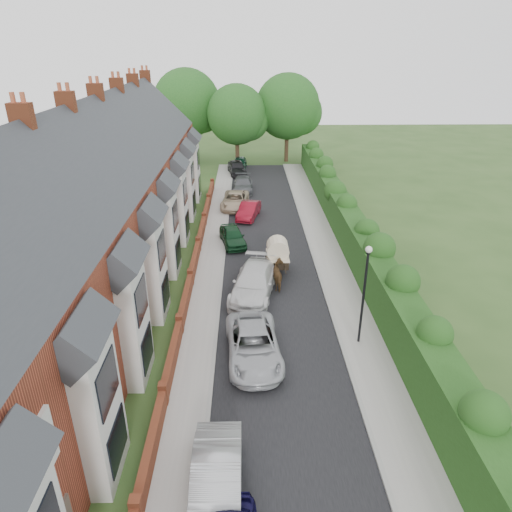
{
  "coord_description": "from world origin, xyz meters",
  "views": [
    {
      "loc": [
        -1.98,
        -14.2,
        13.21
      ],
      "look_at": [
        -1.46,
        9.44,
        2.2
      ],
      "focal_mm": 32.0,
      "sensor_mm": 36.0,
      "label": 1
    }
  ],
  "objects_px": {
    "car_silver_a": "(216,482)",
    "car_grey": "(243,185)",
    "lamppost": "(365,284)",
    "car_green": "(233,236)",
    "car_red": "(249,210)",
    "car_black": "(237,168)",
    "car_silver_b": "(254,345)",
    "horse": "(280,275)",
    "horse_cart": "(278,253)",
    "car_beige": "(235,200)",
    "car_white": "(254,283)"
  },
  "relations": [
    {
      "from": "car_white",
      "to": "horse",
      "type": "distance_m",
      "value": 1.81
    },
    {
      "from": "car_white",
      "to": "car_black",
      "type": "relative_size",
      "value": 1.23
    },
    {
      "from": "car_silver_b",
      "to": "car_green",
      "type": "relative_size",
      "value": 1.35
    },
    {
      "from": "car_red",
      "to": "car_black",
      "type": "height_order",
      "value": "car_black"
    },
    {
      "from": "car_silver_b",
      "to": "car_red",
      "type": "relative_size",
      "value": 1.31
    },
    {
      "from": "car_silver_a",
      "to": "car_black",
      "type": "distance_m",
      "value": 40.06
    },
    {
      "from": "car_green",
      "to": "car_silver_b",
      "type": "bearing_deg",
      "value": -96.89
    },
    {
      "from": "car_silver_a",
      "to": "car_green",
      "type": "bearing_deg",
      "value": 89.59
    },
    {
      "from": "car_red",
      "to": "horse",
      "type": "distance_m",
      "value": 12.15
    },
    {
      "from": "horse_cart",
      "to": "car_white",
      "type": "bearing_deg",
      "value": -118.1
    },
    {
      "from": "lamppost",
      "to": "car_green",
      "type": "relative_size",
      "value": 1.35
    },
    {
      "from": "car_silver_a",
      "to": "car_silver_b",
      "type": "distance_m",
      "value": 7.29
    },
    {
      "from": "car_red",
      "to": "car_beige",
      "type": "xyz_separation_m",
      "value": [
        -1.19,
        2.68,
        0.02
      ]
    },
    {
      "from": "car_grey",
      "to": "car_beige",
      "type": "bearing_deg",
      "value": -97.71
    },
    {
      "from": "lamppost",
      "to": "car_black",
      "type": "distance_m",
      "value": 32.59
    },
    {
      "from": "car_red",
      "to": "car_grey",
      "type": "xyz_separation_m",
      "value": [
        -0.51,
        7.6,
        0.02
      ]
    },
    {
      "from": "car_white",
      "to": "car_beige",
      "type": "distance_m",
      "value": 15.69
    },
    {
      "from": "car_beige",
      "to": "horse",
      "type": "bearing_deg",
      "value": -73.94
    },
    {
      "from": "car_silver_a",
      "to": "car_silver_b",
      "type": "xyz_separation_m",
      "value": [
        1.29,
        7.18,
        -0.03
      ]
    },
    {
      "from": "car_green",
      "to": "car_grey",
      "type": "relative_size",
      "value": 0.83
    },
    {
      "from": "lamppost",
      "to": "car_beige",
      "type": "height_order",
      "value": "lamppost"
    },
    {
      "from": "car_beige",
      "to": "car_black",
      "type": "xyz_separation_m",
      "value": [
        -0.02,
        11.37,
        0.09
      ]
    },
    {
      "from": "car_grey",
      "to": "car_silver_a",
      "type": "bearing_deg",
      "value": -91.0
    },
    {
      "from": "car_silver_b",
      "to": "horse",
      "type": "xyz_separation_m",
      "value": [
        1.66,
        6.8,
        0.06
      ]
    },
    {
      "from": "lamppost",
      "to": "car_green",
      "type": "distance_m",
      "value": 14.03
    },
    {
      "from": "car_red",
      "to": "horse",
      "type": "height_order",
      "value": "horse"
    },
    {
      "from": "car_green",
      "to": "car_white",
      "type": "bearing_deg",
      "value": -91.67
    },
    {
      "from": "car_red",
      "to": "horse_cart",
      "type": "relative_size",
      "value": 1.23
    },
    {
      "from": "car_beige",
      "to": "car_black",
      "type": "height_order",
      "value": "car_black"
    },
    {
      "from": "car_red",
      "to": "horse_cart",
      "type": "distance_m",
      "value": 10.21
    },
    {
      "from": "car_green",
      "to": "car_red",
      "type": "xyz_separation_m",
      "value": [
        1.21,
        5.6,
        -0.0
      ]
    },
    {
      "from": "car_green",
      "to": "car_red",
      "type": "height_order",
      "value": "car_green"
    },
    {
      "from": "horse",
      "to": "car_green",
      "type": "bearing_deg",
      "value": -73.93
    },
    {
      "from": "car_white",
      "to": "car_red",
      "type": "bearing_deg",
      "value": 101.93
    },
    {
      "from": "horse",
      "to": "car_silver_a",
      "type": "bearing_deg",
      "value": 69.47
    },
    {
      "from": "car_silver_b",
      "to": "horse",
      "type": "distance_m",
      "value": 7.0
    },
    {
      "from": "car_green",
      "to": "car_silver_a",
      "type": "bearing_deg",
      "value": -102.46
    },
    {
      "from": "car_red",
      "to": "car_beige",
      "type": "distance_m",
      "value": 2.94
    },
    {
      "from": "car_silver_b",
      "to": "car_black",
      "type": "distance_m",
      "value": 32.91
    },
    {
      "from": "car_beige",
      "to": "horse_cart",
      "type": "bearing_deg",
      "value": -72.24
    },
    {
      "from": "car_silver_b",
      "to": "horse_cart",
      "type": "xyz_separation_m",
      "value": [
        1.66,
        8.78,
        0.6
      ]
    },
    {
      "from": "horse",
      "to": "horse_cart",
      "type": "bearing_deg",
      "value": -98.61
    },
    {
      "from": "car_beige",
      "to": "car_grey",
      "type": "relative_size",
      "value": 1.04
    },
    {
      "from": "lamppost",
      "to": "car_white",
      "type": "bearing_deg",
      "value": 135.84
    },
    {
      "from": "lamppost",
      "to": "car_green",
      "type": "height_order",
      "value": "lamppost"
    },
    {
      "from": "car_red",
      "to": "car_black",
      "type": "bearing_deg",
      "value": 107.98
    },
    {
      "from": "car_grey",
      "to": "horse",
      "type": "bearing_deg",
      "value": -83.27
    },
    {
      "from": "car_white",
      "to": "horse_cart",
      "type": "xyz_separation_m",
      "value": [
        1.55,
        2.9,
        0.53
      ]
    },
    {
      "from": "car_white",
      "to": "horse_cart",
      "type": "relative_size",
      "value": 1.71
    },
    {
      "from": "car_silver_a",
      "to": "car_grey",
      "type": "relative_size",
      "value": 0.98
    }
  ]
}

